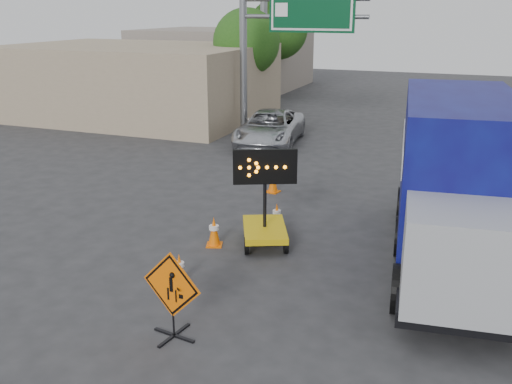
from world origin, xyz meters
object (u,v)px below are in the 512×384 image
Objects in this scene: pickup_truck at (270,128)px; box_truck at (458,192)px; construction_sign at (172,293)px; arrow_board at (265,223)px.

box_truck is at bearing -58.15° from pickup_truck.
construction_sign is 0.32× the size of pickup_truck.
arrow_board reaches higher than pickup_truck.
box_truck is (4.67, 5.51, 0.89)m from construction_sign.
construction_sign is at bearing -137.40° from box_truck.
pickup_truck is at bearing 85.00° from arrow_board.
construction_sign is 7.28m from box_truck.
box_truck reaches higher than construction_sign.
arrow_board is 4.86m from box_truck.
arrow_board reaches higher than construction_sign.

